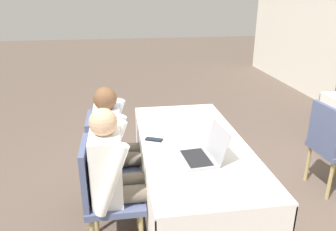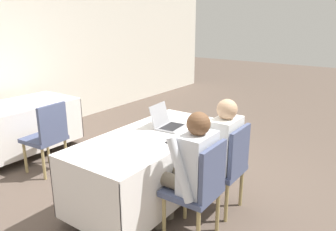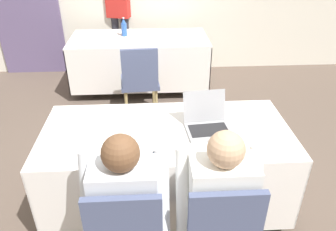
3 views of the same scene
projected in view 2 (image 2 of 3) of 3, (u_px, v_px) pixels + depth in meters
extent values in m
plane|color=brown|center=(152.00, 199.00, 3.59)|extent=(24.00, 24.00, 0.00)
cube|color=white|center=(151.00, 136.00, 3.38)|extent=(1.86, 0.86, 0.02)
cube|color=white|center=(185.00, 175.00, 3.24)|extent=(1.86, 0.01, 0.61)
cube|color=white|center=(122.00, 155.00, 3.71)|extent=(1.86, 0.01, 0.61)
cube|color=white|center=(84.00, 202.00, 2.75)|extent=(0.01, 0.86, 0.61)
cube|color=white|center=(196.00, 139.00, 4.19)|extent=(0.01, 0.86, 0.61)
cylinder|color=#333333|center=(152.00, 194.00, 3.58)|extent=(0.06, 0.06, 0.11)
cube|color=white|center=(7.00, 107.00, 4.48)|extent=(1.86, 0.86, 0.02)
cube|color=white|center=(27.00, 135.00, 4.33)|extent=(1.86, 0.01, 0.61)
cube|color=white|center=(64.00, 114.00, 5.29)|extent=(0.01, 0.86, 0.61)
cylinder|color=#333333|center=(13.00, 153.00, 4.67)|extent=(0.06, 0.06, 0.11)
cube|color=#99999E|center=(172.00, 127.00, 3.59)|extent=(0.34, 0.28, 0.02)
cube|color=black|center=(172.00, 126.00, 3.59)|extent=(0.30, 0.20, 0.00)
cube|color=#99999E|center=(159.00, 114.00, 3.63)|extent=(0.33, 0.11, 0.23)
cube|color=black|center=(159.00, 114.00, 3.63)|extent=(0.29, 0.09, 0.20)
cube|color=black|center=(172.00, 144.00, 3.13)|extent=(0.12, 0.16, 0.01)
cube|color=#192333|center=(172.00, 143.00, 3.13)|extent=(0.11, 0.14, 0.00)
cube|color=white|center=(131.00, 134.00, 3.40)|extent=(0.26, 0.33, 0.00)
cylinder|color=tan|center=(185.00, 199.00, 3.19)|extent=(0.04, 0.04, 0.41)
cylinder|color=tan|center=(164.00, 217.00, 2.92)|extent=(0.04, 0.04, 0.41)
cylinder|color=tan|center=(218.00, 211.00, 3.00)|extent=(0.04, 0.04, 0.41)
cylinder|color=tan|center=(198.00, 231.00, 2.72)|extent=(0.04, 0.04, 0.41)
cube|color=#4C567A|center=(192.00, 191.00, 2.89)|extent=(0.44, 0.44, 0.05)
cube|color=#4C567A|center=(213.00, 171.00, 2.71)|extent=(0.40, 0.04, 0.45)
cylinder|color=tan|center=(211.00, 178.00, 3.61)|extent=(0.04, 0.04, 0.41)
cylinder|color=tan|center=(195.00, 192.00, 3.34)|extent=(0.04, 0.04, 0.41)
cylinder|color=tan|center=(241.00, 188.00, 3.42)|extent=(0.04, 0.04, 0.41)
cylinder|color=tan|center=(226.00, 202.00, 3.14)|extent=(0.04, 0.04, 0.41)
cube|color=#4C567A|center=(219.00, 169.00, 3.31)|extent=(0.44, 0.44, 0.05)
cube|color=#4C567A|center=(239.00, 151.00, 3.13)|extent=(0.40, 0.04, 0.45)
cylinder|color=tan|center=(48.00, 149.00, 4.44)|extent=(0.04, 0.04, 0.41)
cylinder|color=tan|center=(25.00, 158.00, 4.15)|extent=(0.04, 0.04, 0.41)
cylinder|color=tan|center=(66.00, 154.00, 4.26)|extent=(0.04, 0.04, 0.41)
cylinder|color=tan|center=(44.00, 164.00, 3.97)|extent=(0.04, 0.04, 0.41)
cube|color=#4C567A|center=(44.00, 139.00, 4.14)|extent=(0.47, 0.47, 0.05)
cube|color=#4C567A|center=(53.00, 123.00, 3.97)|extent=(0.41, 0.07, 0.45)
cylinder|color=#665B4C|center=(185.00, 174.00, 3.01)|extent=(0.13, 0.42, 0.13)
cylinder|color=#665B4C|center=(174.00, 182.00, 2.87)|extent=(0.13, 0.42, 0.13)
cylinder|color=#665B4C|center=(169.00, 197.00, 3.19)|extent=(0.10, 0.10, 0.46)
cylinder|color=#665B4C|center=(158.00, 205.00, 3.05)|extent=(0.10, 0.10, 0.46)
cube|color=silver|center=(197.00, 163.00, 2.78)|extent=(0.36, 0.22, 0.52)
cylinder|color=silver|center=(205.00, 153.00, 2.97)|extent=(0.08, 0.26, 0.54)
cylinder|color=silver|center=(180.00, 170.00, 2.64)|extent=(0.08, 0.26, 0.54)
sphere|color=brown|center=(199.00, 124.00, 2.68)|extent=(0.20, 0.20, 0.20)
cylinder|color=#665B4C|center=(212.00, 155.00, 3.43)|extent=(0.13, 0.42, 0.13)
cylinder|color=#665B4C|center=(204.00, 161.00, 3.29)|extent=(0.13, 0.42, 0.13)
cylinder|color=#665B4C|center=(197.00, 176.00, 3.61)|extent=(0.10, 0.10, 0.46)
cylinder|color=#665B4C|center=(188.00, 182.00, 3.47)|extent=(0.10, 0.10, 0.46)
cube|color=white|center=(225.00, 144.00, 3.20)|extent=(0.36, 0.22, 0.52)
cylinder|color=white|center=(231.00, 136.00, 3.39)|extent=(0.08, 0.26, 0.54)
cylinder|color=white|center=(211.00, 149.00, 3.06)|extent=(0.08, 0.26, 0.54)
sphere|color=tan|center=(227.00, 109.00, 3.10)|extent=(0.20, 0.20, 0.20)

